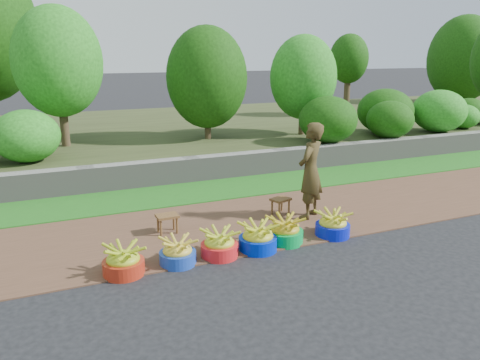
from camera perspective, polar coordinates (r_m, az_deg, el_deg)
name	(u,v)px	position (r m, az deg, el deg)	size (l,w,h in m)	color
ground_plane	(277,252)	(6.87, 4.47, -8.69)	(120.00, 120.00, 0.00)	black
dirt_shoulder	(242,223)	(7.91, 0.28, -5.25)	(80.00, 2.50, 0.02)	brown
grass_verge	(204,191)	(9.68, -4.43, -1.33)	(80.00, 1.50, 0.04)	#206819
retaining_wall	(191,170)	(10.40, -5.98, 1.26)	(80.00, 0.35, 0.55)	gray
earth_bank	(144,136)	(15.06, -11.58, 5.34)	(80.00, 10.00, 0.50)	#36401E
vegetation	(111,62)	(13.76, -15.49, 13.67)	(34.42, 8.38, 4.87)	#3F321F
basin_a	(123,261)	(6.31, -14.04, -9.61)	(0.54, 0.54, 0.40)	#A52613
basin_b	(178,253)	(6.47, -7.62, -8.76)	(0.50, 0.50, 0.37)	#193EAB
basin_c	(219,245)	(6.64, -2.53, -7.87)	(0.53, 0.53, 0.40)	red
basin_d	(258,238)	(6.84, 2.19, -7.09)	(0.56, 0.56, 0.42)	#0023CC
basin_e	(285,231)	(7.12, 5.49, -6.22)	(0.55, 0.55, 0.41)	#009A3C
basin_f	(333,225)	(7.49, 11.24, -5.39)	(0.54, 0.54, 0.40)	#0916C2
stool_left	(167,218)	(7.48, -8.87, -4.65)	(0.34, 0.26, 0.30)	brown
stool_right	(281,201)	(8.27, 4.98, -2.62)	(0.39, 0.34, 0.29)	brown
vendor_woman	(310,171)	(8.02, 8.59, 1.12)	(0.60, 0.40, 1.65)	black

